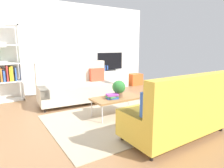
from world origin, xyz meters
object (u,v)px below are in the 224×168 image
object	(u,v)px
storage_trunk	(135,79)
bottle_1	(107,68)
table_book_0	(112,98)
vase_0	(95,69)
coffee_table	(117,99)
tv_console	(110,79)
couch_green	(178,112)
tv	(110,62)
bottle_0	(105,68)
vase_1	(100,69)
couch_beige	(76,87)
potted_plant	(119,88)

from	to	relation	value
storage_trunk	bottle_1	bearing A→B (deg)	177.21
table_book_0	vase_0	distance (m)	2.88
coffee_table	tv_console	xyz separation A→B (m)	(1.44, 2.60, -0.07)
couch_green	bottle_1	distance (m)	4.12
tv	couch_green	bearing A→B (deg)	-106.12
storage_trunk	bottle_0	bearing A→B (deg)	177.40
couch_green	tv	size ratio (longest dim) A/B	1.91
bottle_0	bottle_1	world-z (taller)	bottle_0
coffee_table	bottle_1	bearing A→B (deg)	62.92
table_book_0	vase_0	size ratio (longest dim) A/B	1.65
vase_1	bottle_0	distance (m)	0.20
couch_green	tv	bearing A→B (deg)	73.42
coffee_table	tv_console	size ratio (longest dim) A/B	0.79
couch_beige	bottle_1	world-z (taller)	couch_beige
vase_1	bottle_0	size ratio (longest dim) A/B	0.60
coffee_table	vase_1	distance (m)	2.87
couch_beige	storage_trunk	bearing A→B (deg)	-154.92
table_book_0	bottle_0	size ratio (longest dim) A/B	1.19
tv	bottle_0	world-z (taller)	tv
coffee_table	tv_console	bearing A→B (deg)	61.03
couch_beige	couch_green	bearing A→B (deg)	107.90
vase_1	potted_plant	bearing A→B (deg)	-110.51
potted_plant	vase_0	world-z (taller)	potted_plant
coffee_table	potted_plant	bearing A→B (deg)	6.55
table_book_0	bottle_1	distance (m)	2.99
vase_0	bottle_0	bearing A→B (deg)	-14.15
couch_beige	vase_1	bearing A→B (deg)	-134.47
table_book_0	tv	bearing A→B (deg)	58.88
potted_plant	bottle_1	size ratio (longest dim) A/B	1.94
couch_beige	potted_plant	xyz separation A→B (m)	(0.44, -1.41, 0.18)
couch_green	storage_trunk	xyz separation A→B (m)	(2.26, 3.92, -0.23)
couch_green	storage_trunk	bearing A→B (deg)	59.63
table_book_0	vase_0	bearing A→B (deg)	69.60
tv	table_book_0	xyz separation A→B (m)	(-1.58, -2.61, -0.52)
potted_plant	table_book_0	xyz separation A→B (m)	(-0.20, -0.04, -0.19)
couch_beige	tv_console	world-z (taller)	couch_beige
vase_0	tv_console	bearing A→B (deg)	-4.93
tv_console	bottle_0	xyz separation A→B (m)	(-0.22, -0.04, 0.42)
couch_beige	tv	bearing A→B (deg)	-142.70
couch_green	vase_0	xyz separation A→B (m)	(0.58, 4.07, 0.27)
couch_beige	couch_green	world-z (taller)	same
tv_console	couch_beige	bearing A→B (deg)	-146.99
coffee_table	bottle_1	size ratio (longest dim) A/B	5.77
couch_green	bottle_1	size ratio (longest dim) A/B	10.01
tv_console	vase_0	distance (m)	0.70
storage_trunk	vase_1	distance (m)	1.57
tv	potted_plant	xyz separation A→B (m)	(-1.38, -2.58, -0.33)
vase_1	storage_trunk	bearing A→B (deg)	-5.74
coffee_table	storage_trunk	world-z (taller)	storage_trunk
couch_green	bottle_0	distance (m)	4.10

